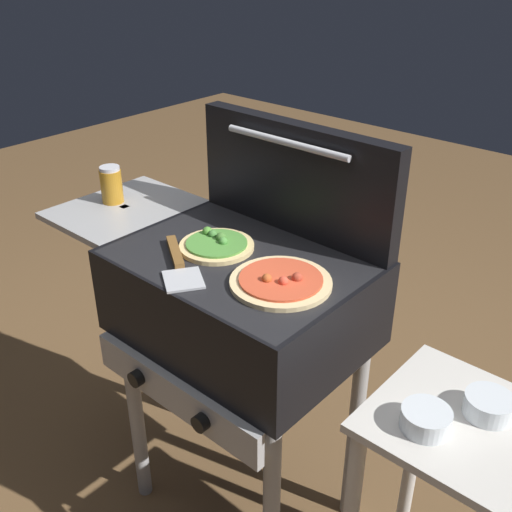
{
  "coord_description": "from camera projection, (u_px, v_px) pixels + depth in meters",
  "views": [
    {
      "loc": [
        0.91,
        -0.98,
        1.62
      ],
      "look_at": [
        0.05,
        0.0,
        0.92
      ],
      "focal_mm": 41.99,
      "sensor_mm": 36.0,
      "label": 1
    }
  ],
  "objects": [
    {
      "name": "spatula",
      "position": [
        178.0,
        263.0,
        1.47
      ],
      "size": [
        0.25,
        0.19,
        0.02
      ],
      "color": "#B7BABF",
      "rests_on": "grill"
    },
    {
      "name": "grill_lid_open",
      "position": [
        295.0,
        178.0,
        1.59
      ],
      "size": [
        0.63,
        0.08,
        0.3
      ],
      "color": "black",
      "rests_on": "grill"
    },
    {
      "name": "sauce_jar",
      "position": [
        112.0,
        184.0,
        1.81
      ],
      "size": [
        0.07,
        0.07,
        0.11
      ],
      "color": "#B77A1E",
      "rests_on": "grill"
    },
    {
      "name": "topping_bowl_near",
      "position": [
        488.0,
        406.0,
        1.24
      ],
      "size": [
        0.1,
        0.1,
        0.04
      ],
      "color": "silver",
      "rests_on": "prep_table"
    },
    {
      "name": "topping_bowl_far",
      "position": [
        426.0,
        420.0,
        1.2
      ],
      "size": [
        0.1,
        0.1,
        0.04
      ],
      "color": "silver",
      "rests_on": "prep_table"
    },
    {
      "name": "grill",
      "position": [
        237.0,
        303.0,
        1.59
      ],
      "size": [
        0.96,
        0.53,
        0.9
      ],
      "color": "black",
      "rests_on": "ground_plane"
    },
    {
      "name": "ground_plane",
      "position": [
        245.0,
        499.0,
        1.95
      ],
      "size": [
        8.0,
        8.0,
        0.0
      ],
      "primitive_type": "plane",
      "color": "brown"
    },
    {
      "name": "pizza_pepperoni",
      "position": [
        281.0,
        281.0,
        1.4
      ],
      "size": [
        0.24,
        0.24,
        0.03
      ],
      "color": "beige",
      "rests_on": "grill"
    },
    {
      "name": "prep_table",
      "position": [
        464.0,
        500.0,
        1.31
      ],
      "size": [
        0.44,
        0.36,
        0.74
      ],
      "color": "beige",
      "rests_on": "ground_plane"
    },
    {
      "name": "pizza_veggie",
      "position": [
        217.0,
        244.0,
        1.56
      ],
      "size": [
        0.2,
        0.2,
        0.04
      ],
      "color": "#E0C17F",
      "rests_on": "grill"
    }
  ]
}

